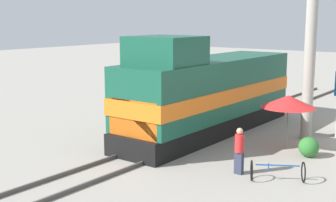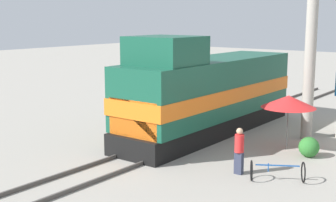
{
  "view_description": "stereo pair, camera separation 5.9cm",
  "coord_description": "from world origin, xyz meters",
  "px_view_note": "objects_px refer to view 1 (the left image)",
  "views": [
    {
      "loc": [
        11.98,
        -17.25,
        5.63
      ],
      "look_at": [
        1.2,
        -3.0,
        2.42
      ],
      "focal_mm": 50.0,
      "sensor_mm": 36.0,
      "label": 1
    },
    {
      "loc": [
        12.03,
        -17.22,
        5.63
      ],
      "look_at": [
        1.2,
        -3.0,
        2.42
      ],
      "focal_mm": 50.0,
      "sensor_mm": 36.0,
      "label": 2
    }
  ],
  "objects_px": {
    "utility_pole": "(312,11)",
    "vendor_umbrella": "(288,101)",
    "locomotive": "(206,94)",
    "person_bystander": "(239,149)",
    "bicycle": "(277,171)"
  },
  "relations": [
    {
      "from": "locomotive",
      "to": "bicycle",
      "type": "distance_m",
      "value": 7.21
    },
    {
      "from": "utility_pole",
      "to": "vendor_umbrella",
      "type": "relative_size",
      "value": 4.96
    },
    {
      "from": "vendor_umbrella",
      "to": "person_bystander",
      "type": "relative_size",
      "value": 1.37
    },
    {
      "from": "utility_pole",
      "to": "bicycle",
      "type": "distance_m",
      "value": 8.49
    },
    {
      "from": "vendor_umbrella",
      "to": "person_bystander",
      "type": "xyz_separation_m",
      "value": [
        -0.07,
        -4.12,
        -1.17
      ]
    },
    {
      "from": "person_bystander",
      "to": "bicycle",
      "type": "height_order",
      "value": "person_bystander"
    },
    {
      "from": "vendor_umbrella",
      "to": "bicycle",
      "type": "height_order",
      "value": "vendor_umbrella"
    },
    {
      "from": "locomotive",
      "to": "vendor_umbrella",
      "type": "distance_m",
      "value": 4.27
    },
    {
      "from": "utility_pole",
      "to": "vendor_umbrella",
      "type": "xyz_separation_m",
      "value": [
        0.02,
        -2.29,
        -3.79
      ]
    },
    {
      "from": "utility_pole",
      "to": "vendor_umbrella",
      "type": "distance_m",
      "value": 4.43
    },
    {
      "from": "vendor_umbrella",
      "to": "locomotive",
      "type": "bearing_deg",
      "value": 177.53
    },
    {
      "from": "vendor_umbrella",
      "to": "bicycle",
      "type": "xyz_separation_m",
      "value": [
        1.37,
        -4.01,
        -1.73
      ]
    },
    {
      "from": "locomotive",
      "to": "bicycle",
      "type": "relative_size",
      "value": 6.23
    },
    {
      "from": "vendor_umbrella",
      "to": "person_bystander",
      "type": "distance_m",
      "value": 4.28
    },
    {
      "from": "utility_pole",
      "to": "vendor_umbrella",
      "type": "height_order",
      "value": "utility_pole"
    }
  ]
}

